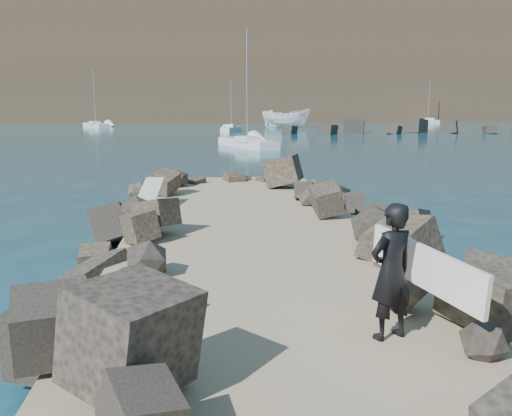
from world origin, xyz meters
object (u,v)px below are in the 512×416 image
(surfer_with_board, at_px, (396,271))
(sailboat_c, at_px, (247,143))
(boat_imported, at_px, (286,118))
(surfboard_resting, at_px, (150,195))

(surfer_with_board, relative_size, sailboat_c, 0.23)
(surfer_with_board, xyz_separation_m, sailboat_c, (0.95, 40.41, -1.18))
(boat_imported, relative_size, surfer_with_board, 3.21)
(surfboard_resting, distance_m, boat_imported, 68.03)
(boat_imported, height_order, sailboat_c, sailboat_c)
(surfboard_resting, height_order, surfer_with_board, surfer_with_board)
(surfer_with_board, height_order, sailboat_c, sailboat_c)
(surfer_with_board, bearing_deg, surfboard_resting, 113.13)
(surfboard_resting, relative_size, sailboat_c, 0.23)
(surfboard_resting, bearing_deg, surfer_with_board, -63.44)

